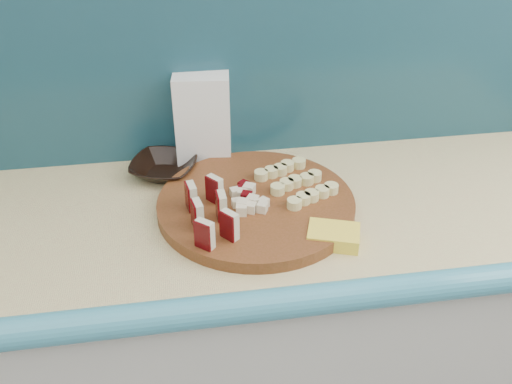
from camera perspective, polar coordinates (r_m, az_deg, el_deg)
The scene contains 10 objects.
kitchen_counter at distance 1.59m, azimuth -8.48°, elevation -16.11°, with size 2.20×0.63×0.91m.
backsplash at distance 1.43m, azimuth -11.19°, elevation 12.25°, with size 2.20×0.02×0.50m, color teal.
cutting_board at distance 1.29m, azimuth -0.00°, elevation -1.26°, with size 0.45×0.45×0.03m, color #4E2D10.
apple_wedges at distance 1.20m, azimuth -4.68°, elevation -1.85°, with size 0.10×0.20×0.06m.
apple_chunks at distance 1.27m, azimuth -1.10°, elevation -0.69°, with size 0.07×0.07×0.02m.
banana_slices at distance 1.33m, azimuth 4.00°, elevation 1.00°, with size 0.18×0.20×0.02m.
brown_bowl at distance 1.44m, azimuth -9.19°, elevation 2.40°, with size 0.16×0.16×0.04m, color black.
flour_bag at distance 1.45m, azimuth -5.33°, elevation 7.42°, with size 0.14×0.10×0.23m, color white.
sponge at distance 1.21m, azimuth 7.75°, elevation -4.39°, with size 0.11×0.07×0.03m, color yellow.
banana_peel at distance 1.39m, azimuth 4.39°, elevation 0.85°, with size 0.21×0.17×0.01m.
Camera 1 is at (0.16, 0.45, 1.66)m, focal length 40.00 mm.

